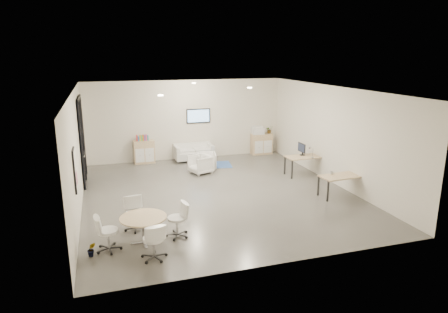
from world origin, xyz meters
The scene contains 21 objects.
room_shell centered at (0.00, 0.00, 1.60)m, with size 9.60×10.60×4.80m.
glass_door centered at (-3.95, 2.51, 1.50)m, with size 0.09×1.90×2.85m.
artwork centered at (-3.97, -1.60, 1.55)m, with size 0.05×0.54×1.04m.
wall_tv centered at (0.50, 4.46, 1.75)m, with size 0.98×0.06×0.58m.
ceiling_spots centered at (-0.20, 0.83, 3.18)m, with size 3.14×4.14×0.03m.
sideboard_left centered at (-1.77, 4.27, 0.45)m, with size 0.80×0.42×0.90m.
sideboard_right centered at (3.22, 4.26, 0.44)m, with size 0.89×0.43×0.89m.
books centered at (-1.81, 4.27, 1.01)m, with size 0.47×0.14×0.22m.
printer centered at (3.04, 4.26, 1.05)m, with size 0.52×0.45×0.35m.
loveseat centered at (0.18, 4.11, 0.31)m, with size 1.57×0.82×0.58m.
blue_rug centered at (0.69, 3.16, 0.01)m, with size 1.50×1.00×0.01m, color #325199.
armchair_left centered at (0.02, 2.25, 0.36)m, with size 0.71×0.66×0.73m, color white.
armchair_right centered at (0.36, 2.66, 0.34)m, with size 0.67×0.63×0.69m, color white.
desk_rear centered at (3.49, 0.95, 0.62)m, with size 1.34×0.69×0.69m.
desk_front centered at (3.47, -1.36, 0.59)m, with size 1.30×0.72×0.66m.
monitor centered at (3.45, 1.10, 0.93)m, with size 0.20×0.50×0.44m.
round_table centered at (-2.55, -2.72, 0.56)m, with size 1.06×1.06×0.64m.
meeting_chairs centered at (-2.55, -2.72, 0.41)m, with size 2.23×2.23×0.82m.
plant_cabinet centered at (3.56, 4.25, 1.01)m, with size 0.28×0.32×0.25m, color #3F7F3F.
plant_floor centered at (-3.70, -3.01, 0.07)m, with size 0.18×0.32×0.14m, color #3F7F3F.
cup centered at (3.27, -1.15, 0.72)m, with size 0.12×0.09×0.12m, color white.
Camera 1 is at (-3.29, -11.25, 4.22)m, focal length 32.00 mm.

